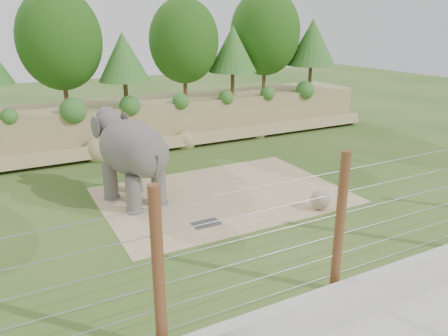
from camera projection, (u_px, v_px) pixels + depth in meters
name	position (u px, v px, depth m)	size (l,w,h in m)	color
ground	(250.00, 225.00, 15.83)	(90.00, 90.00, 0.00)	#2B581A
back_embankment	(148.00, 76.00, 25.43)	(30.00, 5.52, 8.77)	#9F8B5A
dirt_patch	(223.00, 195.00, 18.56)	(10.00, 7.00, 0.02)	tan
drain_grate	(206.00, 223.00, 15.90)	(1.00, 0.60, 0.03)	#262628
elephant	(133.00, 160.00, 17.35)	(1.88, 4.39, 3.55)	#5A5650
stone_ball	(320.00, 200.00, 17.04)	(0.77, 0.77, 0.77)	gray
retaining_wall	(347.00, 291.00, 11.57)	(26.00, 0.35, 0.50)	beige
barrier_fence	(340.00, 224.00, 11.42)	(20.26, 0.26, 4.00)	#5E3217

